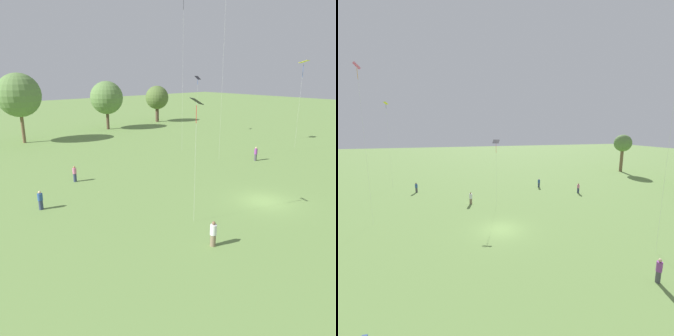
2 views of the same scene
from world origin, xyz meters
The scene contains 13 objects.
ground_plane centered at (0.00, 0.00, 0.00)m, with size 240.00×240.00×0.00m, color #6B8E47.
tree_1 centered at (-7.94, 40.18, 7.64)m, with size 6.88×6.88×11.10m.
tree_2 centered at (9.38, 42.89, 6.25)m, with size 6.45×6.45×9.50m.
tree_3 centered at (23.43, 44.44, 5.50)m, with size 5.27×5.27×8.18m.
person_1 centered at (-15.86, 11.25, 0.81)m, with size 0.54×0.54×1.66m.
person_2 centered at (-10.44, 16.22, 0.85)m, with size 0.50×0.50×1.71m.
person_3 centered at (-9.39, -2.27, 0.88)m, with size 0.54×0.54×1.78m.
person_4 centered at (11.27, 8.84, 0.92)m, with size 0.44×0.44×1.84m.
kite_1 centered at (8.08, 19.54, 20.10)m, with size 1.39×1.43×21.43m.
kite_2 centered at (19.72, 27.99, 9.84)m, with size 1.11×0.94×10.48m.
kite_4 centered at (-7.71, 1.21, 8.85)m, with size 1.03×1.09×9.44m.
kite_6 centered at (20.41, 8.45, 12.17)m, with size 1.40×1.37×12.70m.
kite_7 centered at (8.05, 12.31, 19.23)m, with size 0.83×0.75×21.69m.
Camera 1 is at (-24.37, -15.13, 11.16)m, focal length 35.00 mm.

